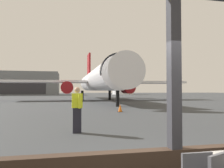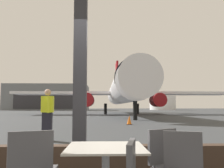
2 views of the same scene
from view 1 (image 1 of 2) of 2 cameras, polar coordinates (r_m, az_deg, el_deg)
The scene contains 7 objects.
ground_plane at distance 43.70m, azimuth -9.28°, elevation -3.82°, with size 220.00×220.00×0.00m, color #383A3D.
window_frame at distance 4.11m, azimuth 16.09°, elevation -5.26°, with size 7.68×0.24×3.64m.
airplane at distance 35.27m, azimuth -3.67°, elevation 1.09°, with size 30.95×34.94×10.13m.
ground_crew_worker at distance 8.37m, azimuth -9.19°, elevation -6.54°, with size 0.40×0.55×1.74m.
traffic_cone at distance 16.36m, azimuth 2.15°, elevation -6.41°, with size 0.36×0.36×0.58m.
distant_hangar at distance 86.74m, azimuth -22.48°, elevation 0.05°, with size 25.89×16.49×8.25m.
fuel_storage_tank at distance 90.38m, azimuth 2.99°, elevation -1.24°, with size 9.02×9.02×4.78m, color white.
Camera 1 is at (-1.92, -3.63, 1.61)m, focal length 34.68 mm.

